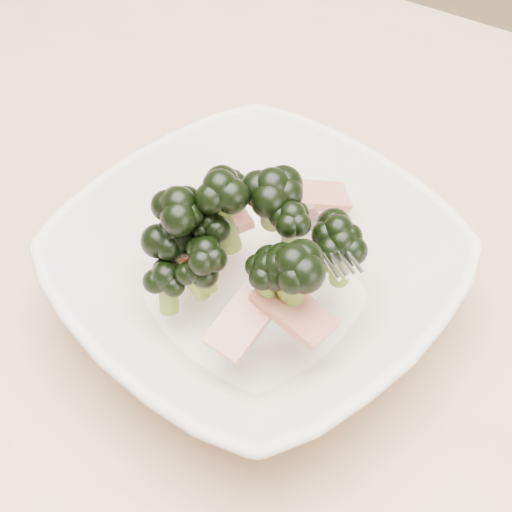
% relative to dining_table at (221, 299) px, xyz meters
% --- Properties ---
extents(dining_table, '(1.20, 0.80, 0.75)m').
position_rel_dining_table_xyz_m(dining_table, '(0.00, 0.00, 0.00)').
color(dining_table, tan).
rests_on(dining_table, ground).
extents(broccoli_dish, '(0.31, 0.31, 0.12)m').
position_rel_dining_table_xyz_m(broccoli_dish, '(0.07, -0.05, 0.14)').
color(broccoli_dish, beige).
rests_on(broccoli_dish, dining_table).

